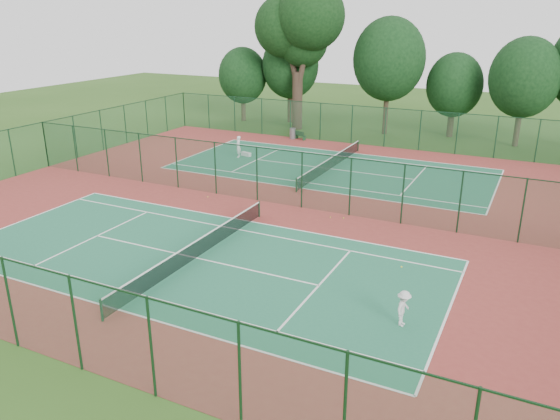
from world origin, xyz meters
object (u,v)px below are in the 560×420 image
Objects in this scene: player_far at (238,147)px; bench at (300,135)px; trash_bin at (293,133)px; big_tree at (300,26)px; kit_bag at (246,154)px; player_near at (404,308)px.

player_far is 8.53m from bench.
trash_bin is 0.07× the size of big_tree.
big_tree is at bearing 107.06° from kit_bag.
big_tree is (-1.52, 4.75, 9.54)m from trash_bin.
big_tree is at bearing 35.63° from player_near.
kit_bag is (-0.67, -7.74, -0.35)m from trash_bin.
player_near is 0.10× the size of big_tree.
bench is 10.99m from big_tree.
player_near reaches higher than trash_bin.
trash_bin is at bearing 151.55° from player_far.
player_near is at bearing -57.76° from trash_bin.
kit_bag is at bearing 47.42° from player_near.
trash_bin is 0.75× the size of bench.
big_tree is at bearing 107.72° from trash_bin.
player_near is at bearing -36.26° from bench.
bench is at bearing 36.40° from player_near.
trash_bin is 10.76m from big_tree.
player_far is at bearing 48.87° from player_near.
kit_bag is at bearing -77.89° from bench.
big_tree reaches higher than bench.
kit_bag is (-18.30, 20.22, -0.57)m from player_near.
player_near is 27.09m from player_far.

